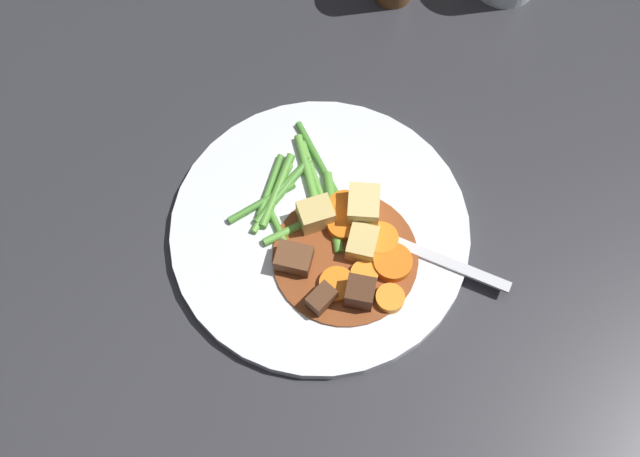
% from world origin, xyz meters
% --- Properties ---
extents(ground_plane, '(3.00, 3.00, 0.00)m').
position_xyz_m(ground_plane, '(0.00, 0.00, 0.00)').
color(ground_plane, '#2D2D33').
extents(dinner_plate, '(0.28, 0.28, 0.01)m').
position_xyz_m(dinner_plate, '(0.00, 0.00, 0.01)').
color(dinner_plate, white).
rests_on(dinner_plate, ground_plane).
extents(stew_sauce, '(0.13, 0.13, 0.00)m').
position_xyz_m(stew_sauce, '(0.04, 0.01, 0.01)').
color(stew_sauce, brown).
rests_on(stew_sauce, dinner_plate).
extents(carrot_slice_0, '(0.04, 0.04, 0.01)m').
position_xyz_m(carrot_slice_0, '(0.06, 0.04, 0.02)').
color(carrot_slice_0, orange).
rests_on(carrot_slice_0, dinner_plate).
extents(carrot_slice_1, '(0.04, 0.04, 0.01)m').
position_xyz_m(carrot_slice_1, '(-0.01, 0.01, 0.02)').
color(carrot_slice_1, orange).
rests_on(carrot_slice_1, dinner_plate).
extents(carrot_slice_2, '(0.05, 0.05, 0.01)m').
position_xyz_m(carrot_slice_2, '(-0.01, 0.03, 0.02)').
color(carrot_slice_2, orange).
rests_on(carrot_slice_2, dinner_plate).
extents(carrot_slice_3, '(0.04, 0.04, 0.01)m').
position_xyz_m(carrot_slice_3, '(0.06, -0.01, 0.02)').
color(carrot_slice_3, orange).
rests_on(carrot_slice_3, dinner_plate).
extents(carrot_slice_4, '(0.04, 0.04, 0.01)m').
position_xyz_m(carrot_slice_4, '(0.01, 0.02, 0.02)').
color(carrot_slice_4, orange).
rests_on(carrot_slice_4, dinner_plate).
extents(carrot_slice_5, '(0.04, 0.04, 0.01)m').
position_xyz_m(carrot_slice_5, '(0.09, 0.02, 0.02)').
color(carrot_slice_5, orange).
rests_on(carrot_slice_5, dinner_plate).
extents(carrot_slice_6, '(0.03, 0.03, 0.01)m').
position_xyz_m(carrot_slice_6, '(0.04, 0.04, 0.02)').
color(carrot_slice_6, orange).
rests_on(carrot_slice_6, dinner_plate).
extents(carrot_slice_7, '(0.03, 0.03, 0.01)m').
position_xyz_m(carrot_slice_7, '(0.06, 0.01, 0.02)').
color(carrot_slice_7, orange).
rests_on(carrot_slice_7, dinner_plate).
extents(potato_chunk_0, '(0.04, 0.04, 0.02)m').
position_xyz_m(potato_chunk_0, '(0.03, 0.02, 0.02)').
color(potato_chunk_0, '#DBBC6B').
rests_on(potato_chunk_0, dinner_plate).
extents(potato_chunk_1, '(0.03, 0.03, 0.03)m').
position_xyz_m(potato_chunk_1, '(-0.01, -0.00, 0.03)').
color(potato_chunk_1, '#DBBC6B').
rests_on(potato_chunk_1, dinner_plate).
extents(potato_chunk_2, '(0.04, 0.04, 0.03)m').
position_xyz_m(potato_chunk_2, '(0.01, 0.04, 0.03)').
color(potato_chunk_2, '#E5CC7A').
rests_on(potato_chunk_2, dinner_plate).
extents(meat_chunk_0, '(0.02, 0.03, 0.02)m').
position_xyz_m(meat_chunk_0, '(0.06, -0.03, 0.02)').
color(meat_chunk_0, '#56331E').
rests_on(meat_chunk_0, dinner_plate).
extents(meat_chunk_1, '(0.03, 0.03, 0.03)m').
position_xyz_m(meat_chunk_1, '(0.08, 0.00, 0.03)').
color(meat_chunk_1, '#4C2B19').
rests_on(meat_chunk_1, dinner_plate).
extents(meat_chunk_2, '(0.04, 0.04, 0.02)m').
position_xyz_m(meat_chunk_2, '(0.02, -0.04, 0.02)').
color(meat_chunk_2, brown).
rests_on(meat_chunk_2, dinner_plate).
extents(green_bean_0, '(0.01, 0.07, 0.01)m').
position_xyz_m(green_bean_0, '(-0.05, -0.04, 0.02)').
color(green_bean_0, '#4C8E33').
rests_on(green_bean_0, dinner_plate).
extents(green_bean_1, '(0.08, 0.04, 0.01)m').
position_xyz_m(green_bean_1, '(-0.01, 0.02, 0.02)').
color(green_bean_1, '#599E38').
rests_on(green_bean_1, dinner_plate).
extents(green_bean_2, '(0.05, 0.07, 0.01)m').
position_xyz_m(green_bean_2, '(-0.05, -0.03, 0.02)').
color(green_bean_2, '#66AD42').
rests_on(green_bean_2, dinner_plate).
extents(green_bean_3, '(0.01, 0.06, 0.01)m').
position_xyz_m(green_bean_3, '(-0.01, -0.02, 0.02)').
color(green_bean_3, '#66AD42').
rests_on(green_bean_3, dinner_plate).
extents(green_bean_4, '(0.05, 0.05, 0.01)m').
position_xyz_m(green_bean_4, '(-0.06, -0.02, 0.02)').
color(green_bean_4, '#4C8E33').
rests_on(green_bean_4, dinner_plate).
extents(green_bean_5, '(0.04, 0.07, 0.01)m').
position_xyz_m(green_bean_5, '(-0.05, -0.02, 0.02)').
color(green_bean_5, '#4C8E33').
rests_on(green_bean_5, dinner_plate).
extents(green_bean_6, '(0.07, 0.03, 0.01)m').
position_xyz_m(green_bean_6, '(-0.06, 0.02, 0.02)').
color(green_bean_6, '#66AD42').
rests_on(green_bean_6, dinner_plate).
extents(green_bean_7, '(0.06, 0.01, 0.01)m').
position_xyz_m(green_bean_7, '(-0.01, -0.03, 0.02)').
color(green_bean_7, '#599E38').
rests_on(green_bean_7, dinner_plate).
extents(green_bean_8, '(0.06, 0.06, 0.01)m').
position_xyz_m(green_bean_8, '(-0.05, -0.02, 0.02)').
color(green_bean_8, '#599E38').
rests_on(green_bean_8, dinner_plate).
extents(green_bean_9, '(0.08, 0.01, 0.01)m').
position_xyz_m(green_bean_9, '(-0.07, 0.03, 0.02)').
color(green_bean_9, '#4C8E33').
rests_on(green_bean_9, dinner_plate).
extents(green_bean_10, '(0.08, 0.02, 0.01)m').
position_xyz_m(green_bean_10, '(-0.05, 0.02, 0.02)').
color(green_bean_10, '#66AD42').
rests_on(green_bean_10, dinner_plate).
extents(green_bean_11, '(0.03, 0.05, 0.01)m').
position_xyz_m(green_bean_11, '(-0.06, 0.00, 0.02)').
color(green_bean_11, '#4C8E33').
rests_on(green_bean_11, dinner_plate).
extents(fork, '(0.15, 0.12, 0.00)m').
position_xyz_m(fork, '(0.06, 0.06, 0.01)').
color(fork, silver).
rests_on(fork, dinner_plate).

